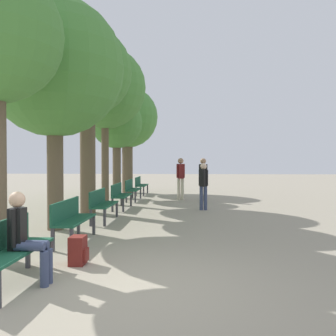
% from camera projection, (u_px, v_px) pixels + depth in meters
% --- Properties ---
extents(ground_plane, '(80.00, 80.00, 0.00)m').
position_uv_depth(ground_plane, '(122.00, 288.00, 4.91)').
color(ground_plane, gray).
extents(bench_row_0, '(0.44, 1.67, 0.86)m').
position_uv_depth(bench_row_0, '(9.00, 247.00, 5.03)').
color(bench_row_0, '#195138').
rests_on(bench_row_0, ground_plane).
extents(bench_row_1, '(0.44, 1.67, 0.86)m').
position_uv_depth(bench_row_1, '(71.00, 217.00, 7.67)').
color(bench_row_1, '#195138').
rests_on(bench_row_1, ground_plane).
extents(bench_row_2, '(0.44, 1.67, 0.86)m').
position_uv_depth(bench_row_2, '(102.00, 202.00, 10.30)').
color(bench_row_2, '#195138').
rests_on(bench_row_2, ground_plane).
extents(bench_row_3, '(0.44, 1.67, 0.86)m').
position_uv_depth(bench_row_3, '(120.00, 194.00, 12.93)').
color(bench_row_3, '#195138').
rests_on(bench_row_3, ground_plane).
extents(bench_row_4, '(0.44, 1.67, 0.86)m').
position_uv_depth(bench_row_4, '(132.00, 188.00, 15.56)').
color(bench_row_4, '#195138').
rests_on(bench_row_4, ground_plane).
extents(bench_row_5, '(0.44, 1.67, 0.86)m').
position_uv_depth(bench_row_5, '(140.00, 184.00, 18.19)').
color(bench_row_5, '#195138').
rests_on(bench_row_5, ground_plane).
extents(tree_row_1, '(3.34, 3.34, 5.58)m').
position_uv_depth(tree_row_1, '(55.00, 69.00, 8.98)').
color(tree_row_1, brown).
rests_on(tree_row_1, ground_plane).
extents(tree_row_2, '(2.82, 2.82, 5.91)m').
position_uv_depth(tree_row_2, '(87.00, 74.00, 11.83)').
color(tree_row_2, brown).
rests_on(tree_row_2, ground_plane).
extents(tree_row_3, '(3.13, 3.13, 6.01)m').
position_uv_depth(tree_row_3, '(105.00, 88.00, 14.25)').
color(tree_row_3, brown).
rests_on(tree_row_3, ground_plane).
extents(tree_row_4, '(2.28, 2.28, 4.48)m').
position_uv_depth(tree_row_4, '(117.00, 124.00, 16.52)').
color(tree_row_4, brown).
rests_on(tree_row_4, ground_plane).
extents(tree_row_5, '(3.15, 3.15, 5.48)m').
position_uv_depth(tree_row_5, '(127.00, 118.00, 19.30)').
color(tree_row_5, brown).
rests_on(tree_row_5, ground_plane).
extents(person_seated, '(0.57, 0.32, 1.26)m').
position_uv_depth(person_seated, '(26.00, 235.00, 5.04)').
color(person_seated, '#384260').
rests_on(person_seated, ground_plane).
extents(backpack, '(0.27, 0.31, 0.46)m').
position_uv_depth(backpack, '(78.00, 251.00, 6.02)').
color(backpack, maroon).
rests_on(backpack, ground_plane).
extents(pedestrian_near, '(0.32, 0.28, 1.58)m').
position_uv_depth(pedestrian_near, '(203.00, 183.00, 12.56)').
color(pedestrian_near, '#384260').
rests_on(pedestrian_near, ground_plane).
extents(pedestrian_mid, '(0.36, 0.27, 1.76)m').
position_uv_depth(pedestrian_mid, '(203.00, 176.00, 15.43)').
color(pedestrian_mid, '#4C4C4C').
rests_on(pedestrian_mid, ground_plane).
extents(pedestrian_far, '(0.36, 0.29, 1.77)m').
position_uv_depth(pedestrian_far, '(181.00, 176.00, 16.01)').
color(pedestrian_far, beige).
rests_on(pedestrian_far, ground_plane).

